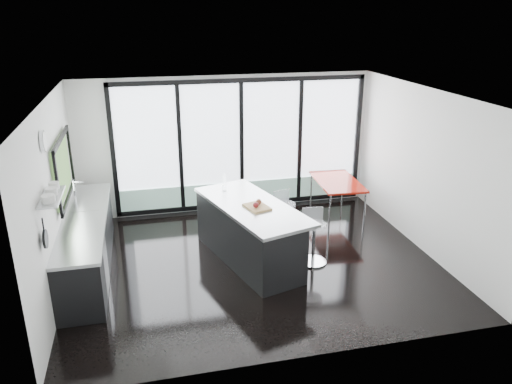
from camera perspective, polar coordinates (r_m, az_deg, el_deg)
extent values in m
cube|color=black|center=(8.48, -0.19, -8.05)|extent=(6.00, 5.00, 0.00)
cube|color=white|center=(7.56, -0.22, 10.96)|extent=(6.00, 5.00, 0.00)
cube|color=silver|center=(10.25, -3.38, 5.43)|extent=(6.00, 0.00, 2.80)
cube|color=white|center=(10.28, -1.70, 5.50)|extent=(5.00, 0.02, 2.50)
cube|color=gray|center=(10.55, -1.60, 0.03)|extent=(5.00, 0.02, 0.44)
cube|color=black|center=(10.07, -8.66, 4.96)|extent=(0.08, 0.04, 2.50)
cube|color=black|center=(10.24, -1.65, 5.44)|extent=(0.08, 0.04, 2.50)
cube|color=black|center=(10.55, 5.04, 5.82)|extent=(0.08, 0.04, 2.50)
cube|color=silver|center=(5.70, 5.54, -7.27)|extent=(6.00, 0.00, 2.80)
cube|color=silver|center=(7.84, -22.10, -0.84)|extent=(0.00, 5.00, 2.80)
cube|color=#476A34|center=(8.62, -21.29, 2.53)|extent=(0.02, 1.60, 0.90)
cube|color=#AAADAF|center=(6.91, -22.34, -0.53)|extent=(0.25, 0.80, 0.03)
cylinder|color=white|center=(7.28, -23.15, 5.34)|extent=(0.04, 0.30, 0.30)
cylinder|color=black|center=(6.71, -22.93, -4.96)|extent=(0.03, 0.24, 0.24)
cube|color=silver|center=(9.04, 18.68, 2.31)|extent=(0.00, 5.00, 2.80)
cube|color=black|center=(8.53, -18.73, -5.78)|extent=(0.65, 3.20, 0.87)
cube|color=#AAADAF|center=(8.34, -19.08, -2.93)|extent=(0.69, 3.24, 0.05)
cube|color=#AAADAF|center=(8.80, -18.82, -1.68)|extent=(0.45, 0.48, 0.06)
cylinder|color=silver|center=(8.74, -19.97, -0.26)|extent=(0.02, 0.02, 0.44)
cube|color=#AAADAF|center=(7.83, -16.83, -8.08)|extent=(0.03, 0.60, 0.80)
cube|color=black|center=(8.37, -0.95, -4.88)|extent=(1.45, 2.49, 0.93)
cube|color=#AAADAF|center=(8.21, -0.45, -1.63)|extent=(1.67, 2.62, 0.05)
cube|color=tan|center=(8.06, 0.11, -1.72)|extent=(0.43, 0.50, 0.03)
sphere|color=maroon|center=(7.97, -0.03, -1.49)|extent=(0.12, 0.12, 0.10)
sphere|color=brown|center=(8.11, 0.32, -1.11)|extent=(0.11, 0.11, 0.09)
cylinder|color=silver|center=(8.77, -3.65, 1.02)|extent=(0.09, 0.09, 0.30)
cylinder|color=silver|center=(8.37, 6.59, -5.82)|extent=(0.51, 0.51, 0.72)
cylinder|color=silver|center=(9.20, 3.30, -3.31)|extent=(0.54, 0.54, 0.70)
cube|color=#9F1A0F|center=(10.30, 9.19, -0.70)|extent=(0.89, 1.46, 0.76)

